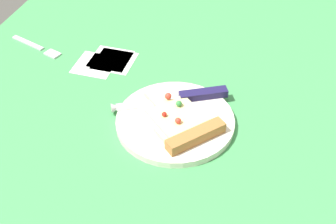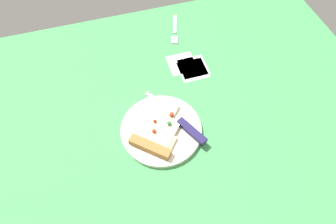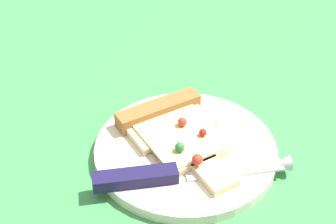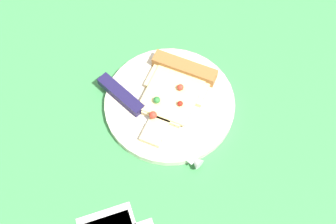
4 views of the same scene
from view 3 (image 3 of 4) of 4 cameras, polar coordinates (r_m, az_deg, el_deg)
name	(u,v)px [view 3 (image 3 of 4)]	position (r cm, az deg, el deg)	size (l,w,h in cm)	color
ground_plane	(93,195)	(63.93, -8.32, -9.16)	(126.09, 126.09, 3.00)	#3D8C4C
plate	(185,151)	(65.75, 1.96, -4.33)	(23.30, 23.30, 1.42)	silver
pizza_slice	(175,131)	(66.36, 0.82, -2.10)	(18.18, 17.40, 2.66)	beige
knife	(174,174)	(60.78, 0.66, -6.96)	(22.28, 12.89, 2.45)	silver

